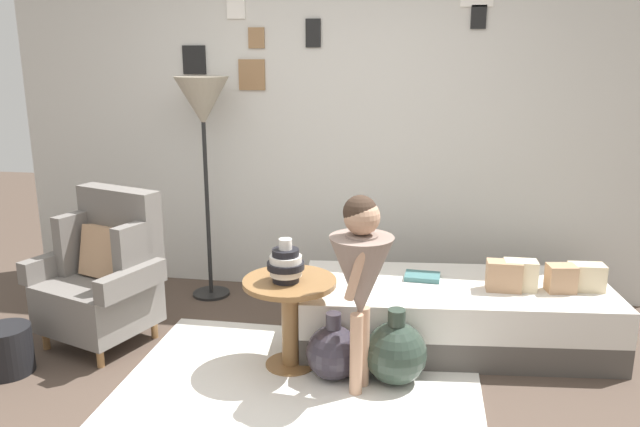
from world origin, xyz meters
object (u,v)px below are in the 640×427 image
at_px(floor_lamp, 203,110).
at_px(book_on_daybed, 422,277).
at_px(demijohn_far, 396,352).
at_px(daybed, 454,314).
at_px(side_table, 290,305).
at_px(demijohn_near, 333,352).
at_px(magazine_basket, 7,350).
at_px(armchair, 105,275).
at_px(vase_striped, 286,264).
at_px(person_child, 361,270).

relative_size(floor_lamp, book_on_daybed, 7.46).
bearing_deg(demijohn_far, floor_lamp, 143.38).
bearing_deg(book_on_daybed, daybed, -17.14).
distance_m(side_table, demijohn_near, 0.36).
bearing_deg(floor_lamp, magazine_basket, -119.28).
relative_size(demijohn_far, magazine_basket, 1.56).
relative_size(armchair, demijohn_far, 2.22).
bearing_deg(side_table, book_on_daybed, 35.34).
height_order(daybed, vase_striped, vase_striped).
height_order(daybed, demijohn_far, demijohn_far).
bearing_deg(demijohn_far, side_table, 172.50).
distance_m(vase_striped, book_on_daybed, 0.98).
xyz_separation_m(book_on_daybed, demijohn_near, (-0.48, -0.62, -0.26)).
height_order(floor_lamp, person_child, floor_lamp).
distance_m(side_table, person_child, 0.57).
relative_size(person_child, demijohn_far, 2.51).
xyz_separation_m(person_child, book_on_daybed, (0.32, 0.73, -0.28)).
height_order(side_table, vase_striped, vase_striped).
height_order(armchair, side_table, armchair).
height_order(person_child, demijohn_far, person_child).
height_order(person_child, book_on_daybed, person_child).
xyz_separation_m(daybed, book_on_daybed, (-0.21, 0.06, 0.22)).
height_order(daybed, demijohn_near, daybed).
xyz_separation_m(daybed, magazine_basket, (-2.56, -0.81, -0.06)).
distance_m(person_child, magazine_basket, 2.10).
bearing_deg(vase_striped, floor_lamp, 128.67).
xyz_separation_m(vase_striped, person_child, (0.44, -0.17, 0.05)).
bearing_deg(daybed, magazine_basket, -162.41).
height_order(armchair, floor_lamp, floor_lamp).
relative_size(floor_lamp, demijohn_near, 4.15).
bearing_deg(book_on_daybed, side_table, -144.66).
bearing_deg(armchair, magazine_basket, -125.62).
xyz_separation_m(daybed, vase_striped, (-0.98, -0.50, 0.45)).
xyz_separation_m(armchair, demijohn_near, (1.50, -0.25, -0.28)).
relative_size(side_table, demijohn_far, 1.24).
xyz_separation_m(side_table, demijohn_far, (0.62, -0.08, -0.21)).
relative_size(armchair, magazine_basket, 3.46).
bearing_deg(side_table, demijohn_near, -18.98).
bearing_deg(person_child, book_on_daybed, 66.27).
height_order(armchair, demijohn_far, armchair).
bearing_deg(daybed, side_table, -154.03).
bearing_deg(floor_lamp, demijohn_far, -36.62).
xyz_separation_m(floor_lamp, book_on_daybed, (1.59, -0.47, -1.00)).
relative_size(vase_striped, demijohn_near, 0.64).
xyz_separation_m(demijohn_far, magazine_basket, (-2.21, -0.26, -0.04)).
xyz_separation_m(armchair, demijohn_far, (1.85, -0.24, -0.26)).
xyz_separation_m(armchair, daybed, (2.19, 0.31, -0.24)).
distance_m(book_on_daybed, demijohn_far, 0.67).
height_order(floor_lamp, demijohn_far, floor_lamp).
bearing_deg(demijohn_near, demijohn_far, 1.82).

